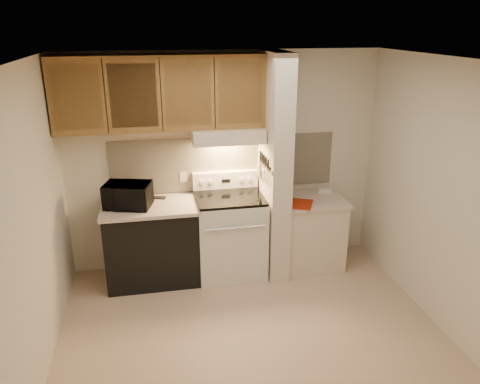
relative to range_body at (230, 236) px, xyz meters
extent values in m
plane|color=#C8A88D|center=(0.00, -1.16, -0.46)|extent=(3.60, 3.60, 0.00)
plane|color=white|center=(0.00, -1.16, 2.04)|extent=(3.60, 3.60, 0.00)
cube|color=beige|center=(0.00, 0.34, 0.79)|extent=(3.60, 2.50, 0.02)
cube|color=beige|center=(-1.80, -1.16, 0.79)|extent=(0.02, 3.00, 2.50)
cube|color=beige|center=(1.80, -1.16, 0.79)|extent=(0.02, 3.00, 2.50)
cube|color=beige|center=(0.00, 0.33, 0.78)|extent=(2.60, 0.02, 0.63)
cube|color=silver|center=(0.00, 0.00, 0.00)|extent=(0.76, 0.65, 0.92)
cube|color=black|center=(0.00, -0.32, 0.04)|extent=(0.50, 0.01, 0.30)
cylinder|color=silver|center=(0.00, -0.35, 0.26)|extent=(0.65, 0.02, 0.02)
cube|color=black|center=(0.00, 0.00, 0.48)|extent=(0.74, 0.64, 0.03)
cube|color=silver|center=(0.00, 0.28, 0.59)|extent=(0.76, 0.08, 0.20)
cube|color=black|center=(0.00, 0.24, 0.59)|extent=(0.10, 0.01, 0.04)
cylinder|color=silver|center=(-0.28, 0.24, 0.59)|extent=(0.05, 0.02, 0.05)
cylinder|color=silver|center=(-0.18, 0.24, 0.59)|extent=(0.05, 0.02, 0.05)
cylinder|color=silver|center=(0.18, 0.24, 0.59)|extent=(0.05, 0.02, 0.05)
cylinder|color=silver|center=(0.28, 0.24, 0.59)|extent=(0.05, 0.02, 0.05)
cube|color=black|center=(-0.88, 0.01, -0.03)|extent=(1.00, 0.63, 0.87)
cube|color=beige|center=(-0.88, 0.01, 0.43)|extent=(1.04, 0.67, 0.04)
cube|color=black|center=(-0.81, 0.21, 0.46)|extent=(0.24, 0.15, 0.02)
cylinder|color=#1C6058|center=(-1.14, -0.05, 0.51)|extent=(0.12, 0.12, 0.11)
cube|color=beige|center=(-0.48, 0.32, 0.64)|extent=(0.08, 0.01, 0.12)
imported|color=black|center=(-1.10, -0.01, 0.58)|extent=(0.55, 0.44, 0.27)
cube|color=beige|center=(0.51, -0.01, 0.79)|extent=(0.22, 0.70, 2.50)
cube|color=olive|center=(0.39, -0.01, 0.84)|extent=(0.01, 0.70, 0.04)
cube|color=black|center=(0.39, -0.06, 0.86)|extent=(0.02, 0.42, 0.04)
cube|color=silver|center=(0.38, -0.21, 0.76)|extent=(0.01, 0.03, 0.16)
cylinder|color=black|center=(0.38, -0.23, 0.91)|extent=(0.02, 0.02, 0.10)
cube|color=silver|center=(0.38, -0.13, 0.75)|extent=(0.01, 0.04, 0.18)
cylinder|color=black|center=(0.38, -0.13, 0.91)|extent=(0.02, 0.02, 0.10)
cube|color=silver|center=(0.38, -0.05, 0.74)|extent=(0.01, 0.04, 0.20)
cylinder|color=black|center=(0.38, -0.04, 0.91)|extent=(0.02, 0.02, 0.10)
cube|color=silver|center=(0.38, 0.02, 0.76)|extent=(0.01, 0.04, 0.16)
cylinder|color=black|center=(0.38, 0.04, 0.91)|extent=(0.02, 0.02, 0.10)
cube|color=silver|center=(0.38, 0.11, 0.75)|extent=(0.01, 0.04, 0.18)
cylinder|color=black|center=(0.38, 0.12, 0.91)|extent=(0.02, 0.02, 0.10)
cube|color=gray|center=(0.38, 0.17, 0.76)|extent=(0.03, 0.10, 0.23)
cube|color=beige|center=(0.97, -0.01, -0.06)|extent=(0.70, 0.60, 0.81)
cube|color=beige|center=(0.97, -0.01, 0.37)|extent=(0.74, 0.64, 0.04)
cube|color=#9C2109|center=(0.79, -0.16, 0.40)|extent=(0.35, 0.39, 0.01)
cube|color=white|center=(1.19, 0.17, 0.41)|extent=(0.18, 0.14, 0.04)
cube|color=beige|center=(0.00, 0.12, 1.17)|extent=(0.78, 0.44, 0.15)
cube|color=beige|center=(0.00, -0.08, 1.12)|extent=(0.78, 0.04, 0.06)
cube|color=olive|center=(-0.69, 0.17, 1.62)|extent=(2.18, 0.33, 0.77)
cube|color=olive|center=(-1.51, 0.01, 1.62)|extent=(0.46, 0.01, 0.63)
cube|color=black|center=(-1.23, 0.01, 1.62)|extent=(0.01, 0.01, 0.73)
cube|color=olive|center=(-0.96, 0.01, 1.62)|extent=(0.46, 0.01, 0.63)
cube|color=black|center=(-0.69, 0.01, 1.62)|extent=(0.01, 0.01, 0.73)
cube|color=olive|center=(-0.42, 0.01, 1.62)|extent=(0.46, 0.01, 0.63)
cube|color=black|center=(-0.14, 0.01, 1.62)|extent=(0.01, 0.01, 0.73)
cube|color=olive|center=(0.13, 0.01, 1.62)|extent=(0.46, 0.01, 0.63)
camera|label=1|loc=(-0.82, -4.80, 2.33)|focal=35.00mm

